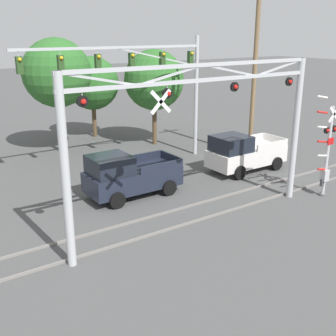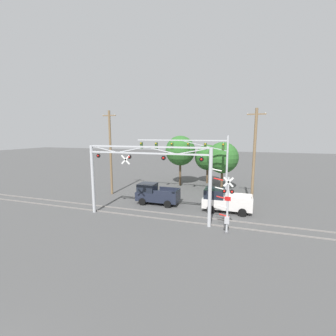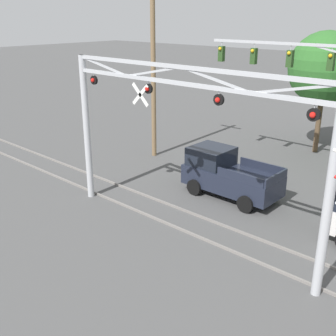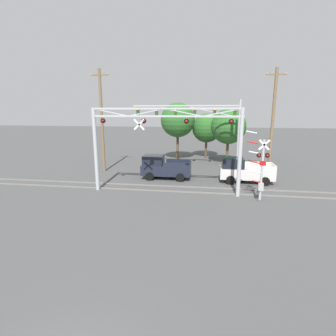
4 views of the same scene
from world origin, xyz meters
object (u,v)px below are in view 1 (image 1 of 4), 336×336
(traffic_signal_span, at_px, (151,74))
(pickup_truck_following, at_px, (243,153))
(pickup_truck_lead, at_px, (128,176))
(background_tree_beyond_span, at_px, (57,73))
(background_tree_far_right_verge, at_px, (92,83))
(utility_pole_right, at_px, (254,74))
(crossing_signal_mast, at_px, (326,154))
(background_tree_far_left_verge, at_px, (154,80))
(crossing_gantry, at_px, (202,125))

(traffic_signal_span, xyz_separation_m, pickup_truck_following, (3.46, -4.35, -4.31))
(traffic_signal_span, height_order, pickup_truck_following, traffic_signal_span)
(pickup_truck_lead, relative_size, background_tree_beyond_span, 0.63)
(background_tree_far_right_verge, bearing_deg, traffic_signal_span, -89.88)
(utility_pole_right, bearing_deg, pickup_truck_lead, -169.62)
(traffic_signal_span, bearing_deg, pickup_truck_lead, -133.82)
(crossing_signal_mast, xyz_separation_m, utility_pole_right, (2.17, 7.15, 3.11))
(background_tree_far_left_verge, bearing_deg, background_tree_beyond_span, 164.53)
(crossing_gantry, xyz_separation_m, crossing_signal_mast, (7.01, -0.84, -2.15))
(crossing_signal_mast, distance_m, background_tree_far_right_verge, 18.12)
(crossing_gantry, xyz_separation_m, background_tree_beyond_span, (-0.59, 13.96, 0.92))
(pickup_truck_following, bearing_deg, crossing_gantry, -147.16)
(crossing_gantry, xyz_separation_m, background_tree_far_left_verge, (5.62, 12.24, 0.26))
(background_tree_far_left_verge, bearing_deg, background_tree_far_right_verge, 119.78)
(background_tree_far_right_verge, bearing_deg, background_tree_beyond_span, -142.70)
(pickup_truck_following, bearing_deg, traffic_signal_span, 128.50)
(crossing_gantry, distance_m, utility_pole_right, 11.18)
(pickup_truck_lead, bearing_deg, crossing_gantry, -79.19)
(crossing_gantry, relative_size, pickup_truck_lead, 2.49)
(utility_pole_right, height_order, background_tree_far_left_verge, utility_pole_right)
(traffic_signal_span, bearing_deg, crossing_signal_mast, -67.25)
(pickup_truck_following, relative_size, background_tree_far_left_verge, 0.71)
(pickup_truck_following, bearing_deg, background_tree_far_right_verge, 105.50)
(crossing_gantry, relative_size, background_tree_far_right_verge, 1.92)
(pickup_truck_following, distance_m, background_tree_far_left_verge, 8.79)
(traffic_signal_span, relative_size, background_tree_far_right_verge, 1.89)
(background_tree_far_left_verge, height_order, background_tree_far_right_verge, background_tree_far_left_verge)
(crossing_signal_mast, distance_m, background_tree_beyond_span, 16.92)
(traffic_signal_span, bearing_deg, pickup_truck_following, -51.50)
(crossing_signal_mast, bearing_deg, background_tree_beyond_span, 117.19)
(traffic_signal_span, relative_size, background_tree_beyond_span, 1.54)
(background_tree_beyond_span, bearing_deg, traffic_signal_span, -55.88)
(crossing_signal_mast, distance_m, pickup_truck_following, 5.18)
(background_tree_far_right_verge, bearing_deg, background_tree_far_left_verge, -60.22)
(background_tree_beyond_span, distance_m, background_tree_far_left_verge, 6.48)
(background_tree_beyond_span, relative_size, background_tree_far_right_verge, 1.23)
(utility_pole_right, bearing_deg, background_tree_far_right_verge, 120.42)
(pickup_truck_lead, xyz_separation_m, background_tree_far_left_verge, (6.48, 7.77, 3.46))
(crossing_gantry, height_order, background_tree_far_right_verge, crossing_gantry)
(crossing_gantry, distance_m, background_tree_far_left_verge, 13.47)
(background_tree_beyond_span, bearing_deg, pickup_truck_lead, -91.59)
(traffic_signal_span, distance_m, pickup_truck_following, 7.03)
(crossing_gantry, relative_size, background_tree_beyond_span, 1.56)
(utility_pole_right, distance_m, background_tree_far_left_verge, 6.95)
(background_tree_far_left_verge, bearing_deg, crossing_gantry, -114.68)
(pickup_truck_following, xyz_separation_m, background_tree_beyond_span, (-7.12, 9.75, 4.12))
(background_tree_beyond_span, distance_m, background_tree_far_right_verge, 4.72)
(crossing_gantry, distance_m, pickup_truck_following, 8.40)
(pickup_truck_following, xyz_separation_m, background_tree_far_left_verge, (-0.90, 8.03, 3.45))
(crossing_gantry, xyz_separation_m, utility_pole_right, (9.18, 6.31, 0.96))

